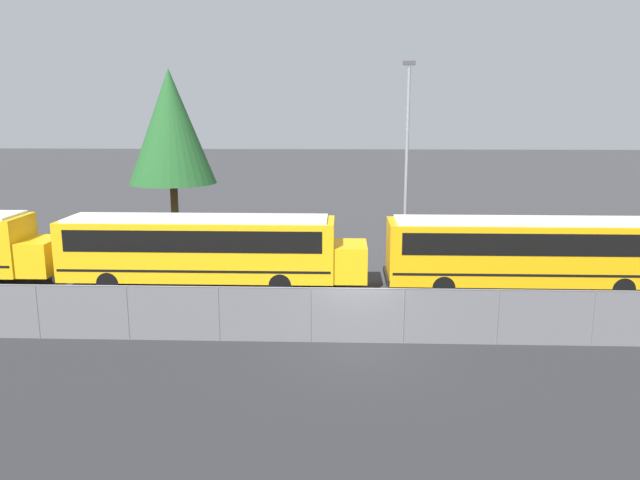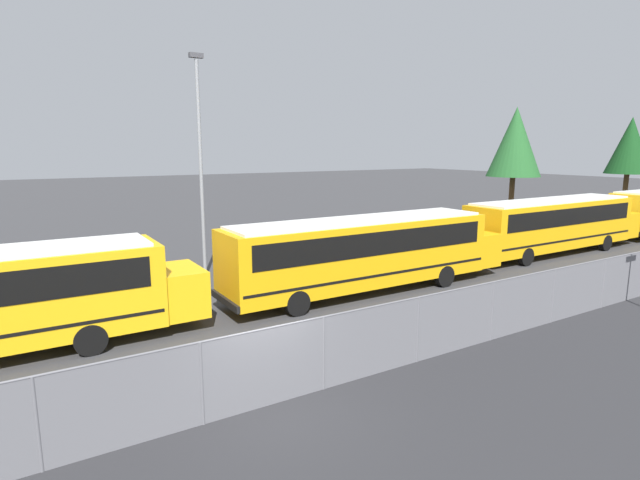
# 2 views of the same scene
# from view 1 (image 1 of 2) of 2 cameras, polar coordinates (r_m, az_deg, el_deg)

# --- Properties ---
(ground_plane) EXTENTS (200.00, 200.00, 0.00)m
(ground_plane) POSITION_cam_1_polar(r_m,az_deg,el_deg) (20.62, 3.36, -9.35)
(ground_plane) COLOR #38383A
(road_strip) EXTENTS (127.02, 12.00, 0.01)m
(road_strip) POSITION_cam_1_polar(r_m,az_deg,el_deg) (15.18, 3.86, -17.57)
(road_strip) COLOR #2B2B2D
(road_strip) RESTS_ON ground_plane
(fence) EXTENTS (93.09, 0.07, 1.86)m
(fence) POSITION_cam_1_polar(r_m,az_deg,el_deg) (20.29, 3.40, -6.86)
(fence) COLOR #9EA0A5
(fence) RESTS_ON ground_plane
(school_bus_2) EXTENTS (12.94, 2.48, 3.03)m
(school_bus_2) POSITION_cam_1_polar(r_m,az_deg,el_deg) (26.76, -10.46, -0.54)
(school_bus_2) COLOR yellow
(school_bus_2) RESTS_ON ground_plane
(school_bus_3) EXTENTS (12.94, 2.48, 3.03)m
(school_bus_3) POSITION_cam_1_polar(r_m,az_deg,el_deg) (27.20, 18.97, -0.80)
(school_bus_3) COLOR #EDA80F
(school_bus_3) RESTS_ON ground_plane
(light_pole) EXTENTS (0.60, 0.24, 9.75)m
(light_pole) POSITION_cam_1_polar(r_m,az_deg,el_deg) (31.60, 7.94, 7.79)
(light_pole) COLOR gray
(light_pole) RESTS_ON ground_plane
(tree_1) EXTENTS (4.97, 4.97, 9.71)m
(tree_1) POSITION_cam_1_polar(r_m,az_deg,el_deg) (37.03, -13.49, 10.02)
(tree_1) COLOR #51381E
(tree_1) RESTS_ON ground_plane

